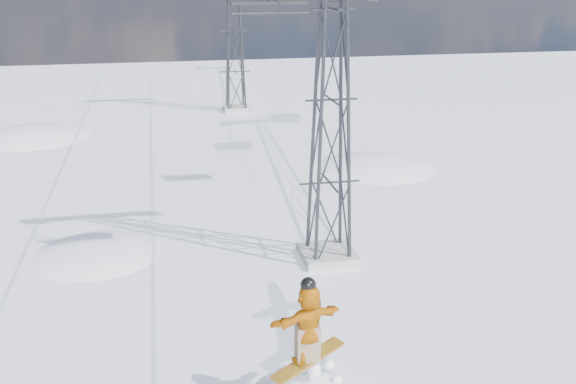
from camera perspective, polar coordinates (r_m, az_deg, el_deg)
name	(u,v)px	position (r m, az deg, el deg)	size (l,w,h in m)	color
snow_terrain	(169,324)	(37.70, -10.51, -11.43)	(39.00, 37.00, 22.00)	white
lift_tower_near	(331,101)	(20.46, 3.88, 8.10)	(5.20, 1.80, 11.43)	#999999
lift_tower_far	(234,31)	(44.85, -4.80, 14.06)	(5.20, 1.80, 11.43)	#999999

